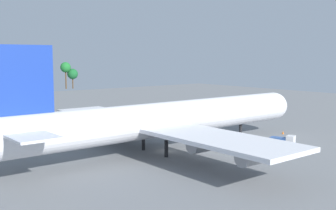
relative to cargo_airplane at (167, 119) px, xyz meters
The scene contains 5 objects.
ground_plane 6.37m from the cargo_airplane, ahead, with size 292.65×292.65×0.00m, color slate.
cargo_airplane is the anchor object (origin of this frame).
fuel_truck 26.13m from the cargo_airplane, 24.89° to the right, with size 3.85×5.51×2.02m.
safety_cone_nose 33.99m from the cargo_airplane, ahead, with size 0.50×0.50×0.71m, color orange.
tree_line_backdrop 160.79m from the cargo_airplane, 81.31° to the left, with size 135.15×6.10×15.33m.
Camera 1 is at (-50.66, -62.43, 18.62)m, focal length 44.38 mm.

